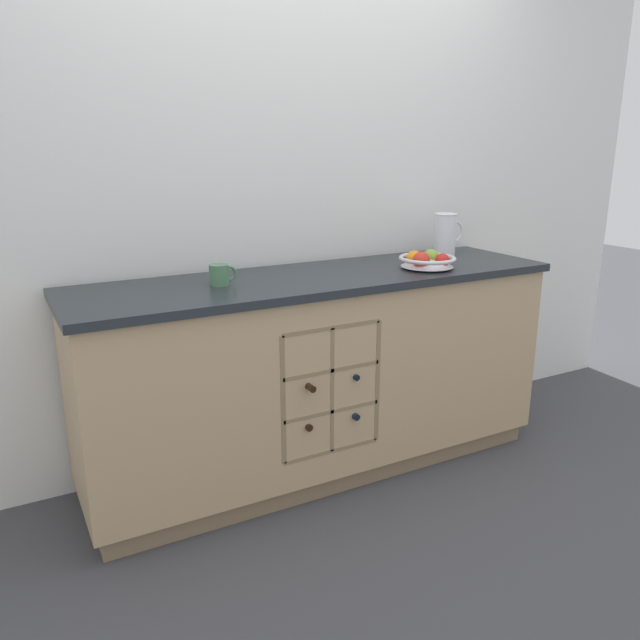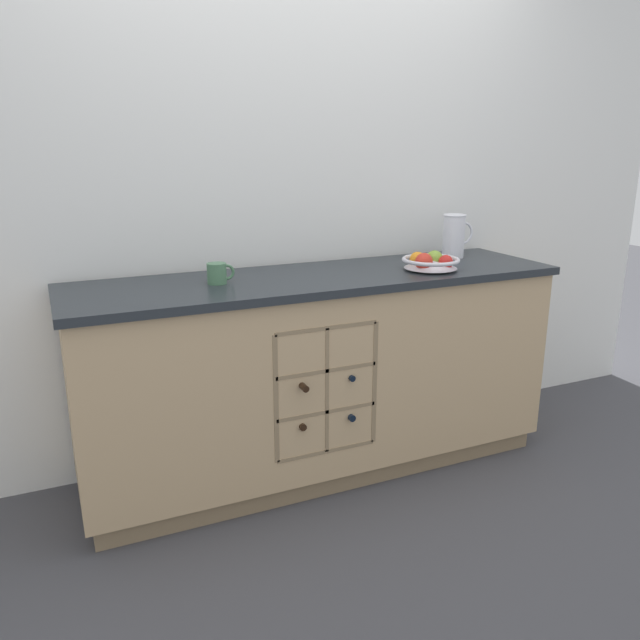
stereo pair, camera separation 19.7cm
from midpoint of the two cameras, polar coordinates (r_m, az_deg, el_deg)
ground_plane at (r=3.04m, az=-1.91°, el=-13.25°), size 14.00×14.00×0.00m
back_wall at (r=2.97m, az=-5.19°, el=11.89°), size 4.53×0.06×2.55m
kitchen_island at (r=2.84m, az=-2.00°, el=-4.94°), size 2.17×0.62×0.93m
fruit_bowl at (r=2.87m, az=7.81°, el=5.43°), size 0.26×0.26×0.09m
white_pitcher at (r=3.21m, az=9.68°, el=7.77°), size 0.17×0.11×0.21m
ceramic_mug at (r=2.55m, az=-11.34°, el=4.05°), size 0.11×0.08×0.08m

